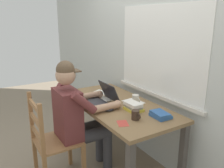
{
  "coord_description": "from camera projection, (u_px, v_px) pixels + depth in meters",
  "views": [
    {
      "loc": [
        1.99,
        -1.27,
        1.6
      ],
      "look_at": [
        -0.02,
        -0.05,
        0.95
      ],
      "focal_mm": 37.43,
      "sensor_mm": 36.0,
      "label": 1
    }
  ],
  "objects": [
    {
      "name": "ground_plane",
      "position": [
        116.0,
        162.0,
        2.71
      ],
      "size": [
        8.0,
        8.0,
        0.0
      ],
      "primitive_type": "plane",
      "color": "gray"
    },
    {
      "name": "back_wall",
      "position": [
        151.0,
        48.0,
        2.57
      ],
      "size": [
        6.0,
        0.08,
        2.6
      ],
      "color": "beige",
      "rests_on": "ground"
    },
    {
      "name": "paper_pile_back_corner",
      "position": [
        101.0,
        99.0,
        2.62
      ],
      "size": [
        0.26,
        0.22,
        0.01
      ],
      "primitive_type": "cube",
      "rotation": [
        0.0,
        0.0,
        0.19
      ],
      "color": "silver",
      "rests_on": "desk"
    },
    {
      "name": "book_stack_main",
      "position": [
        160.0,
        115.0,
        2.15
      ],
      "size": [
        0.19,
        0.15,
        0.05
      ],
      "color": "#2D5B9E",
      "rests_on": "desk"
    },
    {
      "name": "computer_mouse",
      "position": [
        110.0,
        109.0,
        2.3
      ],
      "size": [
        0.06,
        0.1,
        0.03
      ],
      "primitive_type": "ellipsoid",
      "color": "#232328",
      "rests_on": "desk"
    },
    {
      "name": "wooden_chair",
      "position": [
        52.0,
        141.0,
        2.28
      ],
      "size": [
        0.42,
        0.42,
        0.93
      ],
      "color": "olive",
      "rests_on": "ground"
    },
    {
      "name": "seated_person",
      "position": [
        78.0,
        114.0,
        2.36
      ],
      "size": [
        0.5,
        0.6,
        1.23
      ],
      "color": "brown",
      "rests_on": "ground"
    },
    {
      "name": "coffee_mug_dark",
      "position": [
        136.0,
        115.0,
        2.1
      ],
      "size": [
        0.11,
        0.07,
        0.09
      ],
      "color": "#38281E",
      "rests_on": "desk"
    },
    {
      "name": "paper_pile_side",
      "position": [
        133.0,
        102.0,
        2.55
      ],
      "size": [
        0.23,
        0.18,
        0.01
      ],
      "primitive_type": "cube",
      "rotation": [
        0.0,
        0.0,
        0.09
      ],
      "color": "white",
      "rests_on": "desk"
    },
    {
      "name": "landscape_photo_print",
      "position": [
        123.0,
        123.0,
        2.03
      ],
      "size": [
        0.15,
        0.13,
        0.0
      ],
      "primitive_type": "cube",
      "rotation": [
        0.0,
        0.0,
        -0.37
      ],
      "color": "#C63D33",
      "rests_on": "desk"
    },
    {
      "name": "desk",
      "position": [
        117.0,
        112.0,
        2.54
      ],
      "size": [
        1.47,
        0.71,
        0.73
      ],
      "color": "olive",
      "rests_on": "ground"
    },
    {
      "name": "laptop",
      "position": [
        101.0,
        99.0,
        2.49
      ],
      "size": [
        0.33,
        0.32,
        0.22
      ],
      "color": "#232328",
      "rests_on": "desk"
    },
    {
      "name": "paper_pile_near_laptop",
      "position": [
        103.0,
        93.0,
        2.86
      ],
      "size": [
        0.28,
        0.25,
        0.01
      ],
      "primitive_type": "cube",
      "rotation": [
        0.0,
        0.0,
        0.46
      ],
      "color": "silver",
      "rests_on": "desk"
    },
    {
      "name": "book_stack_side",
      "position": [
        133.0,
        106.0,
        2.31
      ],
      "size": [
        0.19,
        0.14,
        0.09
      ],
      "color": "gold",
      "rests_on": "desk"
    },
    {
      "name": "coffee_mug_white",
      "position": [
        136.0,
        100.0,
        2.47
      ],
      "size": [
        0.11,
        0.07,
        0.1
      ],
      "color": "silver",
      "rests_on": "desk"
    }
  ]
}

